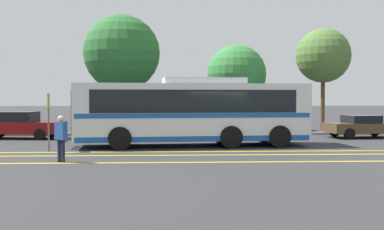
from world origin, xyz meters
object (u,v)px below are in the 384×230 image
Objects in this scene: tree_0 at (122,53)px; tree_3 at (323,56)px; tree_2 at (237,74)px; pedestrian_0 at (61,136)px; transit_bus at (192,111)px; parked_car_0 at (19,125)px; parked_car_3 at (362,126)px; parked_car_2 at (247,124)px; bus_stop_sign at (49,115)px; parked_car_1 at (128,126)px.

tree_0 is 1.07× the size of tree_3.
pedestrian_0 is at bearing -118.16° from tree_2.
tree_0 reaches higher than pedestrian_0.
tree_0 is (-4.13, 8.11, 3.44)m from transit_bus.
transit_bus is 2.25× the size of parked_car_0.
parked_car_3 is (19.04, -0.28, -0.08)m from parked_car_0.
parked_car_2 is at bearing 94.66° from parked_car_0.
transit_bus reaches higher than bus_stop_sign.
transit_bus is 9.73m from tree_0.
pedestrian_0 is (-8.02, -9.21, 0.16)m from parked_car_2.
tree_0 reaches higher than parked_car_0.
bus_stop_sign is at bearing -128.21° from tree_2.
parked_car_2 is at bearing -96.32° from parked_car_3.
tree_3 is (12.88, 5.73, 4.46)m from parked_car_1.
tree_2 is (9.64, 12.24, 2.34)m from bus_stop_sign.
parked_car_2 is (3.26, 4.15, -0.89)m from transit_bus.
parked_car_0 is 1.20× the size of parked_car_3.
tree_3 reaches higher than transit_bus.
bus_stop_sign is 19.86m from tree_3.
tree_3 reaches higher than pedestrian_0.
tree_2 is (0.30, 6.33, 3.12)m from parked_car_2.
parked_car_1 is 9.44m from pedestrian_0.
tree_2 is 0.84× the size of tree_3.
tree_2 is at bearing -43.26° from bus_stop_sign.
transit_bus is at bearing -37.92° from parked_car_2.
tree_0 is (-0.76, 3.84, 4.40)m from parked_car_1.
parked_car_0 reaches higher than parked_car_1.
parked_car_3 is 1.69× the size of bus_stop_sign.
pedestrian_0 is (4.57, -9.28, 0.17)m from parked_car_0.
transit_bus is 5.53m from parked_car_1.
parked_car_1 is 13.09m from parked_car_3.
parked_car_1 is at bearing -156.02° from tree_3.
transit_bus is at bearing 70.66° from parked_car_0.
tree_2 is at bearing 96.14° from pedestrian_0.
tree_2 is at bearing 120.87° from parked_car_0.
parked_car_0 reaches higher than parked_car_2.
parked_car_1 reaches higher than parked_car_3.
parked_car_2 is 9.44m from tree_0.
tree_3 reaches higher than parked_car_3.
tree_3 is (14.27, 15.07, 4.23)m from pedestrian_0.
bus_stop_sign is (-15.79, -5.70, 0.87)m from parked_car_3.
parked_car_2 is (12.59, -0.07, 0.01)m from parked_car_0.
parked_car_3 is at bearing -88.10° from tree_3.
tree_3 reaches higher than tree_2.
parked_car_0 is at bearing -95.26° from parked_car_3.
parked_car_0 is 1.09× the size of parked_car_2.
tree_2 is at bearing -141.17° from parked_car_3.
tree_2 is (7.69, 2.36, -1.21)m from tree_0.
transit_bus is 11.28m from tree_2.
tree_3 reaches higher than parked_car_0.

